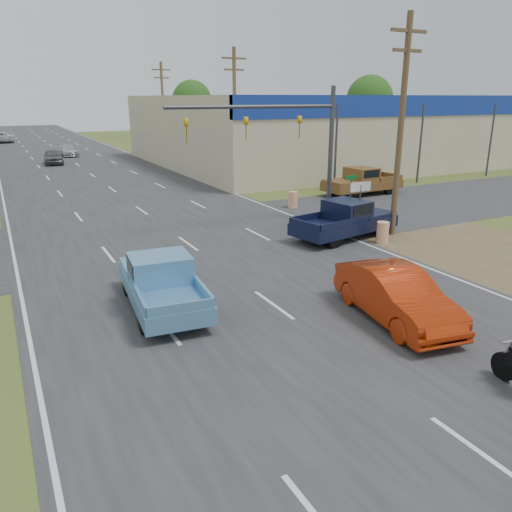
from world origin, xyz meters
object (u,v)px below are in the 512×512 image
navy_pickup (347,219)px  distant_car_grey (53,157)px  blue_pickup (161,281)px  distant_car_white (1,137)px  brown_pickup (361,181)px  red_convertible (396,296)px  distant_car_silver (67,151)px

navy_pickup → distant_car_grey: bearing=-176.3°
blue_pickup → navy_pickup: (10.35, 3.98, 0.03)m
navy_pickup → distant_car_white: (-13.05, 66.51, -0.15)m
brown_pickup → distant_car_white: brown_pickup is taller
blue_pickup → distant_car_white: blue_pickup is taller
red_convertible → distant_car_silver: size_ratio=1.11×
red_convertible → distant_car_silver: 51.11m
brown_pickup → distant_car_grey: (-16.78, 27.56, -0.21)m
blue_pickup → red_convertible: bearing=-30.4°
brown_pickup → distant_car_grey: bearing=28.5°
distant_car_white → blue_pickup: bearing=82.4°
red_convertible → distant_car_grey: (-4.70, 44.21, -0.06)m
navy_pickup → distant_car_grey: (-9.15, 35.98, -0.17)m
navy_pickup → distant_car_grey: navy_pickup is taller
red_convertible → distant_car_white: bearing=105.6°
distant_car_silver → blue_pickup: bearing=-99.9°
navy_pickup → distant_car_silver: (-6.89, 42.83, -0.28)m
brown_pickup → distant_car_silver: 37.34m
red_convertible → distant_car_grey: red_convertible is taller
blue_pickup → brown_pickup: (17.98, 12.41, 0.07)m
navy_pickup → brown_pickup: 11.36m
brown_pickup → distant_car_white: (-20.68, 58.09, -0.19)m
brown_pickup → distant_car_silver: (-14.52, 34.40, -0.31)m
navy_pickup → blue_pickup: bearing=-79.5°
blue_pickup → navy_pickup: navy_pickup is taller
navy_pickup → distant_car_grey: size_ratio=1.32×
navy_pickup → brown_pickup: brown_pickup is taller
red_convertible → brown_pickup: 20.57m
navy_pickup → distant_car_silver: size_ratio=1.31×
navy_pickup → distant_car_white: bearing=-179.4°
distant_car_grey → distant_car_silver: distant_car_grey is taller
blue_pickup → brown_pickup: bearing=40.0°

